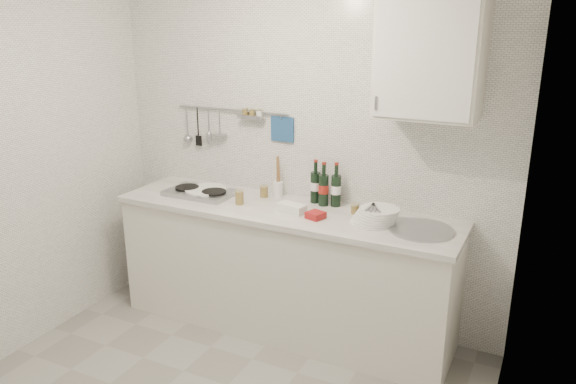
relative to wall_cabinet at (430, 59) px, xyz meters
The scene contains 15 objects.
back_wall 1.15m from the wall_cabinet, 168.67° to the left, with size 3.00×0.02×2.50m, color silver.
wall_right 1.53m from the wall_cabinet, 63.80° to the right, with size 0.02×2.80×2.50m, color silver.
counter 1.76m from the wall_cabinet, behind, with size 2.44×0.64×0.96m.
wall_rail 1.59m from the wall_cabinet, behind, with size 0.98×0.09×0.34m.
wall_cabinet is the anchor object (origin of this frame).
plate_stack_hob 1.87m from the wall_cabinet, behind, with size 0.33×0.32×0.04m.
plate_stack_sink 1.02m from the wall_cabinet, 156.29° to the right, with size 0.31×0.30×0.11m.
wine_bottles 1.11m from the wall_cabinet, behind, with size 0.23×0.11×0.31m.
butter_dish 1.31m from the wall_cabinet, 168.34° to the right, with size 0.20×0.10×0.06m, color white.
strawberry_punnet 1.20m from the wall_cabinet, 161.62° to the right, with size 0.10×0.10×0.04m, color #B42214.
utensil_crock 1.43m from the wall_cabinet, behind, with size 0.08×0.08×0.31m.
jar_a 1.51m from the wall_cabinet, behind, with size 0.06×0.06×0.09m.
jar_b 1.04m from the wall_cabinet, behind, with size 0.07×0.07×0.08m.
jar_c 1.08m from the wall_cabinet, behind, with size 0.06×0.06×0.07m.
jar_d 1.58m from the wall_cabinet, behind, with size 0.06×0.06×0.10m.
Camera 1 is at (1.65, -2.17, 2.20)m, focal length 35.00 mm.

